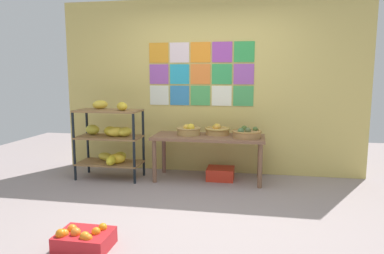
% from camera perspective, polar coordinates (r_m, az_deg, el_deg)
% --- Properties ---
extents(ground, '(9.38, 9.38, 0.00)m').
position_cam_1_polar(ground, '(3.93, -0.70, -13.81)').
color(ground, gray).
extents(back_wall_with_art, '(4.61, 0.07, 2.63)m').
position_cam_1_polar(back_wall_with_art, '(5.34, 2.78, 6.57)').
color(back_wall_with_art, '#CFB960').
rests_on(back_wall_with_art, ground).
extents(banana_shelf_unit, '(0.93, 0.56, 1.13)m').
position_cam_1_polar(banana_shelf_unit, '(5.19, -13.16, -1.73)').
color(banana_shelf_unit, black).
rests_on(banana_shelf_unit, ground).
extents(display_table, '(1.57, 0.64, 0.64)m').
position_cam_1_polar(display_table, '(4.96, 2.71, -2.32)').
color(display_table, brown).
rests_on(display_table, ground).
extents(fruit_basket_centre, '(0.35, 0.35, 0.18)m').
position_cam_1_polar(fruit_basket_centre, '(4.99, -0.51, -0.52)').
color(fruit_basket_centre, '#AD8A4B').
rests_on(fruit_basket_centre, display_table).
extents(fruit_basket_back_right, '(0.37, 0.37, 0.16)m').
position_cam_1_polar(fruit_basket_back_right, '(5.06, 4.17, -0.51)').
color(fruit_basket_back_right, tan).
rests_on(fruit_basket_back_right, display_table).
extents(fruit_basket_left, '(0.40, 0.40, 0.16)m').
position_cam_1_polar(fruit_basket_left, '(4.84, 8.93, -1.01)').
color(fruit_basket_left, '#A17744').
rests_on(fruit_basket_left, display_table).
extents(produce_crate_under_table, '(0.38, 0.34, 0.17)m').
position_cam_1_polar(produce_crate_under_table, '(5.09, 4.67, -7.60)').
color(produce_crate_under_table, red).
rests_on(produce_crate_under_table, ground).
extents(orange_crate_foreground, '(0.46, 0.35, 0.21)m').
position_cam_1_polar(orange_crate_foreground, '(3.29, -17.30, -17.10)').
color(orange_crate_foreground, red).
rests_on(orange_crate_foreground, ground).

